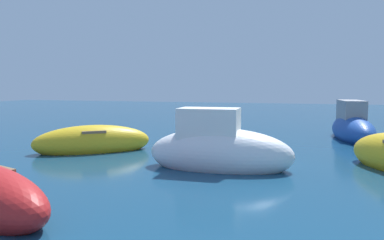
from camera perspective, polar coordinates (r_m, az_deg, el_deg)
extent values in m
ellipsoid|color=white|center=(9.98, 4.18, -5.04)|extent=(3.76, 1.57, 1.34)
cube|color=white|center=(9.93, 2.52, -0.47)|extent=(1.55, 0.94, 0.78)
ellipsoid|color=#1E479E|center=(16.44, 22.61, -1.48)|extent=(1.86, 4.16, 1.19)
cube|color=gray|center=(16.69, 22.43, 1.28)|extent=(1.02, 1.71, 0.83)
ellipsoid|color=gold|center=(12.83, -14.43, -3.17)|extent=(3.68, 3.20, 1.10)
cube|color=brown|center=(12.78, -14.47, -1.53)|extent=(1.18, 1.22, 0.08)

